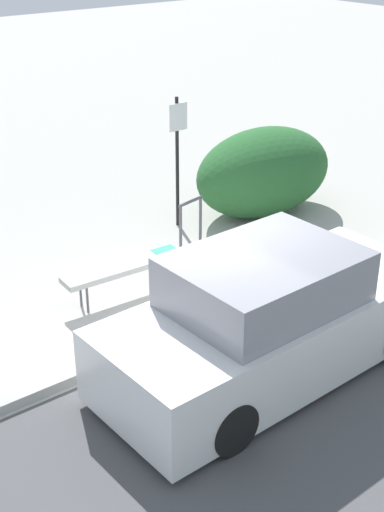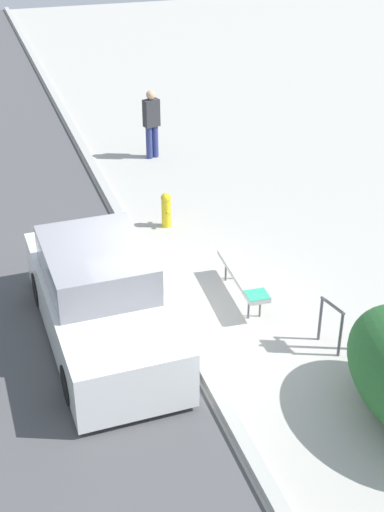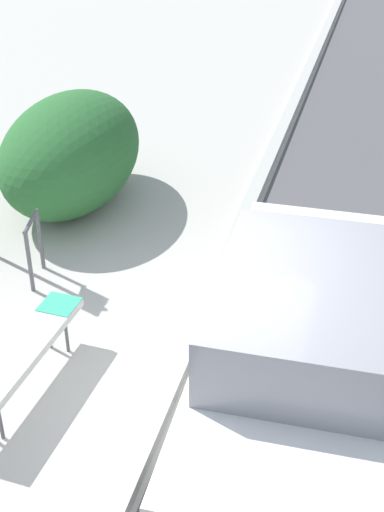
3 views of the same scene
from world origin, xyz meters
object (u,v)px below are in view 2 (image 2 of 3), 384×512
(pedestrian, at_px, (152,122))
(bench, at_px, (243,276))
(parked_car_near, at_px, (100,300))
(bike_rack, at_px, (331,321))
(fire_hydrant, at_px, (166,209))

(pedestrian, bearing_deg, bench, 71.59)
(parked_car_near, bearing_deg, bike_rack, 65.64)
(bike_rack, height_order, fire_hydrant, bike_rack)
(bench, xyz_separation_m, fire_hydrant, (-3.17, -0.48, -0.06))
(bench, relative_size, parked_car_near, 0.42)
(bench, relative_size, pedestrian, 1.04)
(pedestrian, bearing_deg, fire_hydrant, 62.85)
(fire_hydrant, bearing_deg, parked_car_near, -31.09)
(pedestrian, xyz_separation_m, parked_car_near, (7.51, -2.92, -0.25))
(bench, height_order, fire_hydrant, fire_hydrant)
(bench, height_order, bike_rack, bike_rack)
(pedestrian, bearing_deg, bike_rack, 77.01)
(bike_rack, bearing_deg, fire_hydrant, -165.90)
(bike_rack, relative_size, pedestrian, 0.46)
(fire_hydrant, height_order, parked_car_near, parked_car_near)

